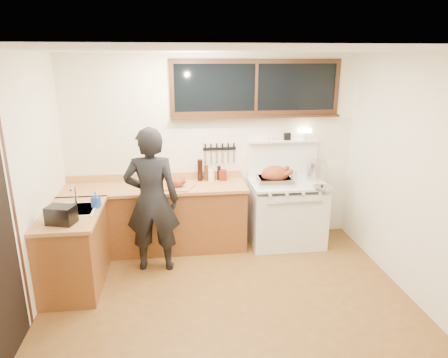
{
  "coord_description": "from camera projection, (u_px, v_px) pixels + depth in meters",
  "views": [
    {
      "loc": [
        -0.53,
        -3.66,
        2.54
      ],
      "look_at": [
        0.05,
        0.85,
        1.15
      ],
      "focal_mm": 32.0,
      "sensor_mm": 36.0,
      "label": 1
    }
  ],
  "objects": [
    {
      "name": "ground_plane",
      "position": [
        229.0,
        305.0,
        4.28
      ],
      "size": [
        4.0,
        3.5,
        0.02
      ],
      "primitive_type": "cube",
      "color": "brown"
    },
    {
      "name": "room_shell",
      "position": [
        230.0,
        155.0,
        3.79
      ],
      "size": [
        4.1,
        3.6,
        2.65
      ],
      "color": "white",
      "rests_on": "ground"
    },
    {
      "name": "counter_back",
      "position": [
        156.0,
        217.0,
        5.42
      ],
      "size": [
        2.44,
        0.64,
        1.0
      ],
      "color": "brown",
      "rests_on": "ground"
    },
    {
      "name": "counter_left",
      "position": [
        74.0,
        249.0,
        4.53
      ],
      "size": [
        0.64,
        1.09,
        0.9
      ],
      "color": "brown",
      "rests_on": "ground"
    },
    {
      "name": "sink_unit",
      "position": [
        73.0,
        214.0,
        4.49
      ],
      "size": [
        0.5,
        0.45,
        0.37
      ],
      "color": "white",
      "rests_on": "counter_left"
    },
    {
      "name": "vintage_stove",
      "position": [
        286.0,
        211.0,
        5.6
      ],
      "size": [
        1.02,
        0.74,
        1.59
      ],
      "color": "white",
      "rests_on": "ground"
    },
    {
      "name": "back_window",
      "position": [
        256.0,
        94.0,
        5.37
      ],
      "size": [
        2.32,
        0.13,
        0.77
      ],
      "color": "black",
      "rests_on": "room_shell"
    },
    {
      "name": "knife_strip",
      "position": [
        220.0,
        150.0,
        5.54
      ],
      "size": [
        0.46,
        0.03,
        0.28
      ],
      "color": "black",
      "rests_on": "room_shell"
    },
    {
      "name": "man",
      "position": [
        152.0,
        200.0,
        4.78
      ],
      "size": [
        0.69,
        0.48,
        1.79
      ],
      "color": "black",
      "rests_on": "ground"
    },
    {
      "name": "soap_bottle",
      "position": [
        96.0,
        200.0,
        4.52
      ],
      "size": [
        0.1,
        0.1,
        0.19
      ],
      "color": "blue",
      "rests_on": "counter_left"
    },
    {
      "name": "toaster",
      "position": [
        61.0,
        215.0,
        4.08
      ],
      "size": [
        0.31,
        0.26,
        0.19
      ],
      "color": "black",
      "rests_on": "counter_left"
    },
    {
      "name": "cutting_board",
      "position": [
        176.0,
        184.0,
        5.21
      ],
      "size": [
        0.51,
        0.45,
        0.14
      ],
      "color": "tan",
      "rests_on": "counter_back"
    },
    {
      "name": "roast_turkey",
      "position": [
        275.0,
        177.0,
        5.34
      ],
      "size": [
        0.51,
        0.37,
        0.26
      ],
      "color": "silver",
      "rests_on": "vintage_stove"
    },
    {
      "name": "stockpot",
      "position": [
        316.0,
        171.0,
        5.55
      ],
      "size": [
        0.29,
        0.29,
        0.26
      ],
      "color": "silver",
      "rests_on": "vintage_stove"
    },
    {
      "name": "saucepan",
      "position": [
        292.0,
        175.0,
        5.61
      ],
      "size": [
        0.15,
        0.27,
        0.11
      ],
      "color": "silver",
      "rests_on": "vintage_stove"
    },
    {
      "name": "pot_lid",
      "position": [
        322.0,
        187.0,
        5.22
      ],
      "size": [
        0.31,
        0.31,
        0.04
      ],
      "color": "silver",
      "rests_on": "vintage_stove"
    },
    {
      "name": "coffee_tin",
      "position": [
        223.0,
        175.0,
        5.53
      ],
      "size": [
        0.11,
        0.1,
        0.15
      ],
      "color": "maroon",
      "rests_on": "counter_back"
    },
    {
      "name": "pitcher",
      "position": [
        211.0,
        175.0,
        5.49
      ],
      "size": [
        0.11,
        0.11,
        0.16
      ],
      "color": "white",
      "rests_on": "counter_back"
    },
    {
      "name": "bottle_cluster",
      "position": [
        207.0,
        172.0,
        5.51
      ],
      "size": [
        0.32,
        0.07,
        0.3
      ],
      "color": "black",
      "rests_on": "counter_back"
    }
  ]
}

